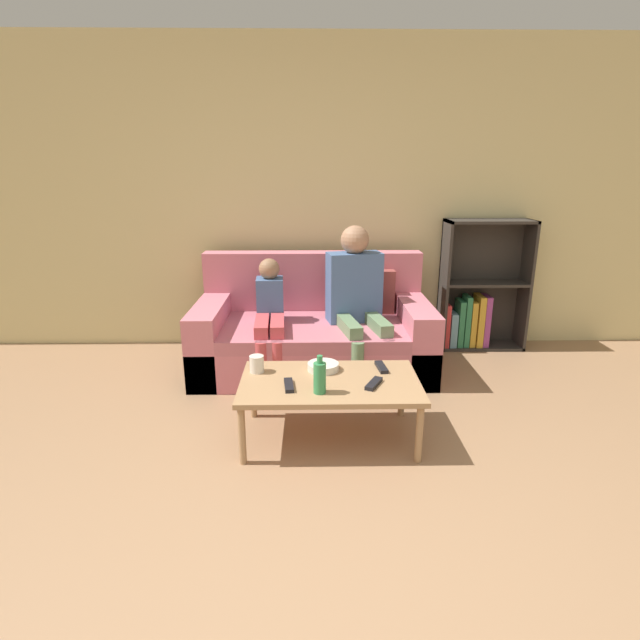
# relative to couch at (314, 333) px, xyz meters

# --- Properties ---
(ground_plane) EXTENTS (22.00, 22.00, 0.00)m
(ground_plane) POSITION_rel_couch_xyz_m (0.09, -2.36, -0.28)
(ground_plane) COLOR #997251
(wall_back) EXTENTS (12.00, 0.06, 2.60)m
(wall_back) POSITION_rel_couch_xyz_m (0.09, 0.61, 1.02)
(wall_back) COLOR beige
(wall_back) RESTS_ON ground_plane
(couch) EXTENTS (1.83, 0.99, 0.88)m
(couch) POSITION_rel_couch_xyz_m (0.00, 0.00, 0.00)
(couch) COLOR #D1707F
(couch) RESTS_ON ground_plane
(bookshelf) EXTENTS (0.74, 0.28, 1.14)m
(bookshelf) POSITION_rel_couch_xyz_m (1.45, 0.46, 0.17)
(bookshelf) COLOR #332D28
(bookshelf) RESTS_ON ground_plane
(coffee_table) EXTENTS (1.04, 0.62, 0.37)m
(coffee_table) POSITION_rel_couch_xyz_m (0.08, -1.15, 0.06)
(coffee_table) COLOR #A87F56
(coffee_table) RESTS_ON ground_plane
(person_adult) EXTENTS (0.49, 0.72, 1.14)m
(person_adult) POSITION_rel_couch_xyz_m (0.33, -0.09, 0.37)
(person_adult) COLOR #66845B
(person_adult) RESTS_ON ground_plane
(person_child) EXTENTS (0.24, 0.67, 0.89)m
(person_child) POSITION_rel_couch_xyz_m (-0.34, -0.17, 0.22)
(person_child) COLOR #C6474C
(person_child) RESTS_ON ground_plane
(cup_near) EXTENTS (0.09, 0.09, 0.10)m
(cup_near) POSITION_rel_couch_xyz_m (-0.35, -1.01, 0.14)
(cup_near) COLOR silver
(cup_near) RESTS_ON coffee_table
(tv_remote_0) EXTENTS (0.12, 0.17, 0.02)m
(tv_remote_0) POSITION_rel_couch_xyz_m (0.33, -1.22, 0.10)
(tv_remote_0) COLOR black
(tv_remote_0) RESTS_ON coffee_table
(tv_remote_1) EXTENTS (0.07, 0.17, 0.02)m
(tv_remote_1) POSITION_rel_couch_xyz_m (0.41, -0.98, 0.10)
(tv_remote_1) COLOR black
(tv_remote_1) RESTS_ON coffee_table
(tv_remote_2) EXTENTS (0.07, 0.17, 0.02)m
(tv_remote_2) POSITION_rel_couch_xyz_m (-0.15, -1.24, 0.10)
(tv_remote_2) COLOR black
(tv_remote_2) RESTS_ON coffee_table
(snack_bowl) EXTENTS (0.19, 0.19, 0.05)m
(snack_bowl) POSITION_rel_couch_xyz_m (0.05, -0.99, 0.12)
(snack_bowl) COLOR beige
(snack_bowl) RESTS_ON coffee_table
(bottle) EXTENTS (0.07, 0.07, 0.22)m
(bottle) POSITION_rel_couch_xyz_m (0.02, -1.31, 0.19)
(bottle) COLOR #33844C
(bottle) RESTS_ON coffee_table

